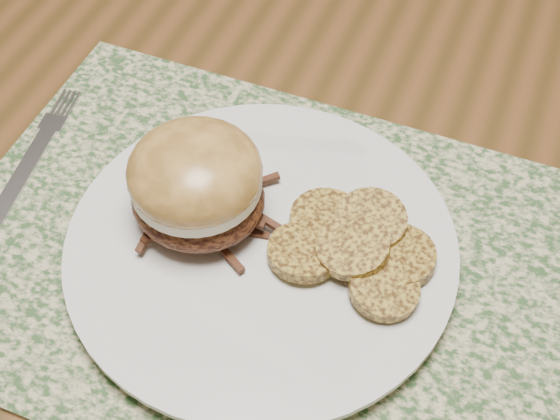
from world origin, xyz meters
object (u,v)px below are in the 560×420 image
object	(u,v)px
dining_table	(170,56)
fork	(31,160)
dinner_plate	(261,249)
pork_sandwich	(196,183)

from	to	relation	value
dining_table	fork	world-z (taller)	fork
dining_table	fork	size ratio (longest dim) A/B	9.08
dinner_plate	dining_table	bearing A→B (deg)	129.93
pork_sandwich	dining_table	bearing A→B (deg)	140.84
dining_table	dinner_plate	size ratio (longest dim) A/B	5.77
dinner_plate	fork	world-z (taller)	dinner_plate
dinner_plate	pork_sandwich	world-z (taller)	pork_sandwich
pork_sandwich	fork	distance (m)	0.16
dining_table	pork_sandwich	xyz separation A→B (m)	(0.16, -0.25, 0.13)
pork_sandwich	fork	size ratio (longest dim) A/B	0.72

